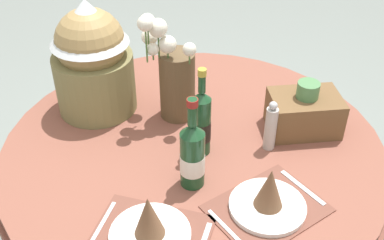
{
  "coord_description": "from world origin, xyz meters",
  "views": [
    {
      "loc": [
        -0.16,
        -1.35,
        1.83
      ],
      "look_at": [
        0.0,
        0.03,
        0.81
      ],
      "focal_mm": 44.74,
      "sensor_mm": 36.0,
      "label": 1
    }
  ],
  "objects_px": {
    "place_setting_left": "(150,226)",
    "wine_bottle_left": "(201,122)",
    "pepper_mill": "(271,127)",
    "woven_basket_side_right": "(304,112)",
    "place_setting_right": "(268,198)",
    "wine_bottle_rear": "(192,154)",
    "dining_table": "(193,168)",
    "flower_vase": "(173,75)",
    "gift_tub_back_left": "(92,54)"
  },
  "relations": [
    {
      "from": "place_setting_left",
      "to": "wine_bottle_left",
      "type": "bearing_deg",
      "value": 61.82
    },
    {
      "from": "pepper_mill",
      "to": "woven_basket_side_right",
      "type": "bearing_deg",
      "value": 31.62
    },
    {
      "from": "place_setting_left",
      "to": "wine_bottle_left",
      "type": "xyz_separation_m",
      "value": [
        0.2,
        0.37,
        0.08
      ]
    },
    {
      "from": "place_setting_right",
      "to": "wine_bottle_rear",
      "type": "distance_m",
      "value": 0.27
    },
    {
      "from": "dining_table",
      "to": "flower_vase",
      "type": "relative_size",
      "value": 3.19
    },
    {
      "from": "gift_tub_back_left",
      "to": "pepper_mill",
      "type": "bearing_deg",
      "value": -28.17
    },
    {
      "from": "pepper_mill",
      "to": "woven_basket_side_right",
      "type": "height_order",
      "value": "woven_basket_side_right"
    },
    {
      "from": "woven_basket_side_right",
      "to": "wine_bottle_left",
      "type": "bearing_deg",
      "value": -167.54
    },
    {
      "from": "flower_vase",
      "to": "pepper_mill",
      "type": "distance_m",
      "value": 0.41
    },
    {
      "from": "place_setting_right",
      "to": "wine_bottle_left",
      "type": "relative_size",
      "value": 1.25
    },
    {
      "from": "place_setting_right",
      "to": "gift_tub_back_left",
      "type": "relative_size",
      "value": 0.92
    },
    {
      "from": "place_setting_right",
      "to": "wine_bottle_left",
      "type": "bearing_deg",
      "value": 118.97
    },
    {
      "from": "flower_vase",
      "to": "woven_basket_side_right",
      "type": "xyz_separation_m",
      "value": [
        0.47,
        -0.15,
        -0.11
      ]
    },
    {
      "from": "wine_bottle_left",
      "to": "gift_tub_back_left",
      "type": "relative_size",
      "value": 0.74
    },
    {
      "from": "flower_vase",
      "to": "gift_tub_back_left",
      "type": "relative_size",
      "value": 0.97
    },
    {
      "from": "place_setting_right",
      "to": "flower_vase",
      "type": "height_order",
      "value": "flower_vase"
    },
    {
      "from": "flower_vase",
      "to": "pepper_mill",
      "type": "height_order",
      "value": "flower_vase"
    },
    {
      "from": "dining_table",
      "to": "wine_bottle_left",
      "type": "distance_m",
      "value": 0.26
    },
    {
      "from": "flower_vase",
      "to": "pepper_mill",
      "type": "bearing_deg",
      "value": -36.81
    },
    {
      "from": "wine_bottle_left",
      "to": "pepper_mill",
      "type": "height_order",
      "value": "wine_bottle_left"
    },
    {
      "from": "flower_vase",
      "to": "wine_bottle_rear",
      "type": "bearing_deg",
      "value": -86.36
    },
    {
      "from": "place_setting_right",
      "to": "woven_basket_side_right",
      "type": "bearing_deg",
      "value": 59.31
    },
    {
      "from": "dining_table",
      "to": "pepper_mill",
      "type": "xyz_separation_m",
      "value": [
        0.27,
        -0.05,
        0.21
      ]
    },
    {
      "from": "wine_bottle_rear",
      "to": "dining_table",
      "type": "bearing_deg",
      "value": 82.43
    },
    {
      "from": "dining_table",
      "to": "pepper_mill",
      "type": "relative_size",
      "value": 7.2
    },
    {
      "from": "dining_table",
      "to": "woven_basket_side_right",
      "type": "xyz_separation_m",
      "value": [
        0.42,
        0.04,
        0.2
      ]
    },
    {
      "from": "wine_bottle_rear",
      "to": "woven_basket_side_right",
      "type": "relative_size",
      "value": 1.29
    },
    {
      "from": "place_setting_left",
      "to": "gift_tub_back_left",
      "type": "relative_size",
      "value": 0.9
    },
    {
      "from": "dining_table",
      "to": "place_setting_left",
      "type": "distance_m",
      "value": 0.49
    },
    {
      "from": "place_setting_right",
      "to": "woven_basket_side_right",
      "type": "distance_m",
      "value": 0.45
    },
    {
      "from": "place_setting_left",
      "to": "wine_bottle_left",
      "type": "relative_size",
      "value": 1.23
    },
    {
      "from": "place_setting_left",
      "to": "place_setting_right",
      "type": "height_order",
      "value": "same"
    },
    {
      "from": "wine_bottle_rear",
      "to": "woven_basket_side_right",
      "type": "distance_m",
      "value": 0.51
    },
    {
      "from": "dining_table",
      "to": "gift_tub_back_left",
      "type": "xyz_separation_m",
      "value": [
        -0.35,
        0.28,
        0.36
      ]
    },
    {
      "from": "wine_bottle_rear",
      "to": "pepper_mill",
      "type": "bearing_deg",
      "value": 27.09
    },
    {
      "from": "dining_table",
      "to": "gift_tub_back_left",
      "type": "height_order",
      "value": "gift_tub_back_left"
    },
    {
      "from": "place_setting_right",
      "to": "place_setting_left",
      "type": "bearing_deg",
      "value": -169.24
    },
    {
      "from": "wine_bottle_left",
      "to": "place_setting_right",
      "type": "bearing_deg",
      "value": -61.03
    },
    {
      "from": "wine_bottle_rear",
      "to": "pepper_mill",
      "type": "distance_m",
      "value": 0.33
    },
    {
      "from": "gift_tub_back_left",
      "to": "dining_table",
      "type": "bearing_deg",
      "value": -38.34
    },
    {
      "from": "wine_bottle_left",
      "to": "wine_bottle_rear",
      "type": "relative_size",
      "value": 1.02
    },
    {
      "from": "place_setting_right",
      "to": "wine_bottle_rear",
      "type": "relative_size",
      "value": 1.27
    },
    {
      "from": "dining_table",
      "to": "woven_basket_side_right",
      "type": "relative_size",
      "value": 5.54
    },
    {
      "from": "pepper_mill",
      "to": "gift_tub_back_left",
      "type": "bearing_deg",
      "value": 151.83
    },
    {
      "from": "flower_vase",
      "to": "woven_basket_side_right",
      "type": "height_order",
      "value": "flower_vase"
    },
    {
      "from": "dining_table",
      "to": "place_setting_right",
      "type": "height_order",
      "value": "place_setting_right"
    },
    {
      "from": "wine_bottle_left",
      "to": "pepper_mill",
      "type": "relative_size",
      "value": 1.72
    },
    {
      "from": "dining_table",
      "to": "flower_vase",
      "type": "xyz_separation_m",
      "value": [
        -0.05,
        0.19,
        0.31
      ]
    },
    {
      "from": "place_setting_left",
      "to": "pepper_mill",
      "type": "xyz_separation_m",
      "value": [
        0.44,
        0.37,
        0.04
      ]
    },
    {
      "from": "woven_basket_side_right",
      "to": "gift_tub_back_left",
      "type": "bearing_deg",
      "value": 162.92
    }
  ]
}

